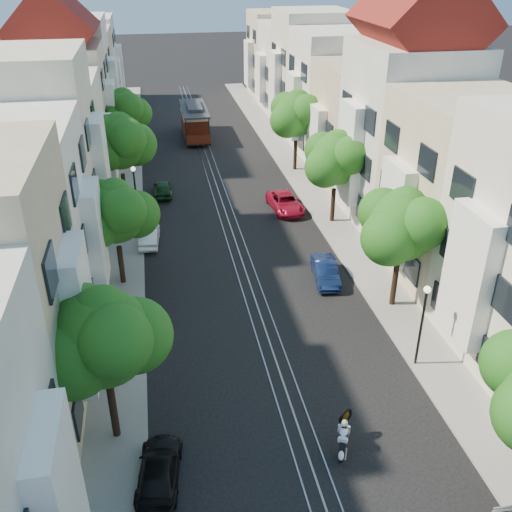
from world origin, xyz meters
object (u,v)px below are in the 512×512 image
tree_e_b (403,227)px  tree_w_c (120,143)px  sportbike_rider (343,434)px  tree_w_b (116,214)px  parked_car_w_mid (149,236)px  parked_car_w_near (159,469)px  lamp_west (135,187)px  parked_car_w_far (163,188)px  cable_car (195,120)px  tree_w_a (104,340)px  tree_e_d (297,115)px  parked_car_e_far (285,203)px  tree_w_d (124,111)px  tree_e_c (337,160)px  parked_car_e_mid (325,271)px  lamp_east (423,314)px

tree_e_b → tree_w_c: (-14.40, 16.00, 0.34)m
sportbike_rider → tree_w_b: bearing=143.5°
tree_e_b → parked_car_w_mid: 16.75m
tree_w_b → parked_car_w_near: (1.54, -14.42, -3.87)m
lamp_west → parked_car_w_mid: lamp_west is taller
parked_car_w_mid → parked_car_w_far: size_ratio=0.96×
tree_w_b → cable_car: size_ratio=0.78×
tree_e_b → tree_w_a: bearing=-154.1°
tree_e_b → tree_w_b: (-14.40, 5.00, -0.34)m
tree_w_a → parked_car_w_near: tree_w_a is taller
tree_e_d → parked_car_w_near: 34.23m
lamp_west → parked_car_e_far: bearing=3.3°
tree_e_d → parked_car_w_near: bearing=-112.3°
lamp_west → tree_w_d: bearing=93.4°
tree_w_b → parked_car_w_mid: (1.54, 4.89, -3.84)m
tree_w_d → parked_car_w_mid: 17.65m
tree_e_c → sportbike_rider: tree_e_c is taller
parked_car_w_mid → tree_w_d: bearing=-80.2°
parked_car_e_mid → tree_e_d: bearing=88.1°
sportbike_rider → cable_car: 42.99m
tree_w_a → tree_w_b: size_ratio=1.07×
tree_e_b → sportbike_rider: bearing=-122.5°
sportbike_rider → parked_car_w_far: (-5.76, 27.51, -0.23)m
parked_car_e_mid → parked_car_e_far: bearing=96.8°
tree_e_b → cable_car: tree_e_b is taller
tree_e_d → parked_car_w_far: tree_e_d is taller
tree_w_d → parked_car_e_far: size_ratio=1.49×
parked_car_w_mid → parked_car_w_far: 8.43m
tree_w_a → tree_e_d: bearing=63.6°
tree_w_c → tree_w_d: bearing=90.0°
lamp_east → lamp_west: bearing=125.0°
tree_w_b → tree_w_c: bearing=90.0°
tree_e_b → tree_w_a: size_ratio=1.00×
tree_w_b → tree_w_c: 11.02m
tree_w_c → tree_w_d: 11.01m
tree_e_c → tree_w_a: (-14.40, -18.00, 0.13)m
cable_car → parked_car_e_far: bearing=-76.2°
tree_w_c → cable_car: (6.64, 17.66, -3.24)m
tree_e_d → tree_w_c: size_ratio=0.97×
tree_w_b → parked_car_e_mid: bearing=-8.5°
tree_w_c → lamp_west: bearing=-74.2°
parked_car_e_far → tree_w_d: bearing=126.3°
lamp_west → cable_car: lamp_west is taller
parked_car_w_far → tree_w_c: bearing=40.0°
tree_e_b → parked_car_e_far: size_ratio=1.53×
parked_car_w_near → parked_car_w_far: (1.20, 27.66, 0.07)m
tree_w_c → parked_car_e_far: tree_w_c is taller
tree_e_b → tree_w_c: tree_w_c is taller
parked_car_w_near → cable_car: bearing=-88.9°
tree_e_c → parked_car_e_far: (-2.86, 2.64, -3.99)m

